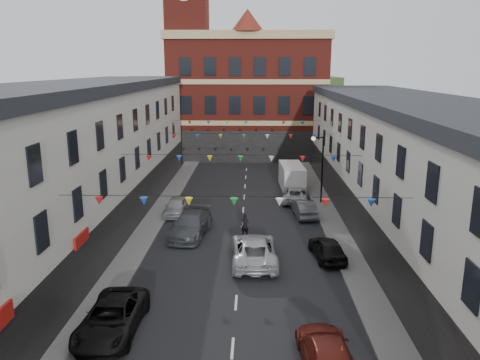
# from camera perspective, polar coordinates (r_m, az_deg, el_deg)

# --- Properties ---
(ground) EXTENTS (160.00, 160.00, 0.00)m
(ground) POSITION_cam_1_polar(r_m,az_deg,el_deg) (28.31, -0.17, -10.88)
(ground) COLOR black
(ground) RESTS_ON ground
(pavement_left) EXTENTS (1.80, 64.00, 0.15)m
(pavement_left) POSITION_cam_1_polar(r_m,az_deg,el_deg) (31.08, -13.02, -8.79)
(pavement_left) COLOR #605E5B
(pavement_left) RESTS_ON ground
(pavement_right) EXTENTS (1.80, 64.00, 0.15)m
(pavement_right) POSITION_cam_1_polar(r_m,az_deg,el_deg) (30.71, 13.10, -9.08)
(pavement_right) COLOR #605E5B
(pavement_right) RESTS_ON ground
(terrace_left) EXTENTS (8.40, 56.00, 10.70)m
(terrace_left) POSITION_cam_1_polar(r_m,az_deg,el_deg) (30.27, -23.01, 0.33)
(terrace_left) COLOR beige
(terrace_left) RESTS_ON ground
(terrace_right) EXTENTS (8.40, 56.00, 9.70)m
(terrace_right) POSITION_cam_1_polar(r_m,az_deg,el_deg) (29.71, 23.24, -0.92)
(terrace_right) COLOR beige
(terrace_right) RESTS_ON ground
(civic_building) EXTENTS (20.60, 13.30, 18.50)m
(civic_building) POSITION_cam_1_polar(r_m,az_deg,el_deg) (63.81, 0.95, 10.37)
(civic_building) COLOR maroon
(civic_building) RESTS_ON ground
(clock_tower) EXTENTS (5.60, 5.60, 30.00)m
(clock_tower) POSITION_cam_1_polar(r_m,az_deg,el_deg) (61.41, -6.38, 16.51)
(clock_tower) COLOR maroon
(clock_tower) RESTS_ON ground
(distant_hill) EXTENTS (40.00, 14.00, 10.00)m
(distant_hill) POSITION_cam_1_polar(r_m,az_deg,el_deg) (88.15, -1.48, 9.22)
(distant_hill) COLOR #335025
(distant_hill) RESTS_ON ground
(street_lamp) EXTENTS (1.10, 0.36, 6.00)m
(street_lamp) POSITION_cam_1_polar(r_m,az_deg,el_deg) (40.92, 9.69, 2.38)
(street_lamp) COLOR black
(street_lamp) RESTS_ON ground
(car_left_c) EXTENTS (2.54, 5.32, 1.46)m
(car_left_c) POSITION_cam_1_polar(r_m,az_deg,el_deg) (22.72, -15.36, -15.89)
(car_left_c) COLOR black
(car_left_c) RESTS_ON ground
(car_left_d) EXTENTS (3.01, 5.86, 1.63)m
(car_left_d) POSITION_cam_1_polar(r_m,az_deg,el_deg) (33.64, -6.02, -5.41)
(car_left_d) COLOR #45484D
(car_left_d) RESTS_ON ground
(car_left_e) EXTENTS (1.84, 4.19, 1.41)m
(car_left_e) POSITION_cam_1_polar(r_m,az_deg,el_deg) (38.50, -7.75, -3.17)
(car_left_e) COLOR #92949A
(car_left_e) RESTS_ON ground
(car_right_c) EXTENTS (2.22, 5.02, 1.43)m
(car_right_c) POSITION_cam_1_polar(r_m,az_deg,el_deg) (19.99, 10.50, -20.09)
(car_right_c) COLOR maroon
(car_right_c) RESTS_ON ground
(car_right_d) EXTENTS (2.19, 4.28, 1.40)m
(car_right_d) POSITION_cam_1_polar(r_m,az_deg,el_deg) (30.04, 10.60, -8.19)
(car_right_d) COLOR black
(car_right_d) RESTS_ON ground
(car_right_e) EXTENTS (1.89, 4.28, 1.36)m
(car_right_e) POSITION_cam_1_polar(r_m,az_deg,el_deg) (38.04, 7.79, -3.42)
(car_right_e) COLOR #53565C
(car_right_e) RESTS_ON ground
(car_right_f) EXTENTS (2.75, 5.01, 1.33)m
(car_right_f) POSITION_cam_1_polar(r_m,az_deg,el_deg) (42.07, 6.79, -1.75)
(car_right_f) COLOR #ADAEB2
(car_right_f) RESTS_ON ground
(moving_car) EXTENTS (2.92, 5.95, 1.63)m
(moving_car) POSITION_cam_1_polar(r_m,az_deg,el_deg) (29.05, 1.73, -8.48)
(moving_car) COLOR #B6BABE
(moving_car) RESTS_ON ground
(white_van) EXTENTS (2.35, 5.49, 2.39)m
(white_van) POSITION_cam_1_polar(r_m,az_deg,el_deg) (46.42, 6.33, 0.39)
(white_van) COLOR white
(white_van) RESTS_ON ground
(pedestrian) EXTENTS (0.68, 0.55, 1.63)m
(pedestrian) POSITION_cam_1_polar(r_m,az_deg,el_deg) (33.31, 0.61, -5.53)
(pedestrian) COLOR black
(pedestrian) RESTS_ON ground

